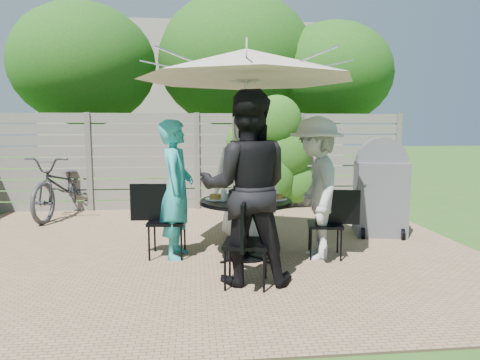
{
  "coord_description": "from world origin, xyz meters",
  "views": [
    {
      "loc": [
        -0.04,
        -5.18,
        1.57
      ],
      "look_at": [
        0.51,
        0.02,
        0.93
      ],
      "focal_mm": 32.0,
      "sensor_mm": 36.0,
      "label": 1
    }
  ],
  "objects": [
    {
      "name": "backyard_envelope",
      "position": [
        0.09,
        10.29,
        2.61
      ],
      "size": [
        60.0,
        60.0,
        5.0
      ],
      "color": "#2F571B",
      "rests_on": "ground"
    },
    {
      "name": "patio_table",
      "position": [
        0.56,
        -0.18,
        0.5
      ],
      "size": [
        1.21,
        1.21,
        0.71
      ],
      "rotation": [
        0.0,
        0.0,
        -0.12
      ],
      "color": "black",
      "rests_on": "ground"
    },
    {
      "name": "umbrella",
      "position": [
        0.56,
        -0.18,
        2.29
      ],
      "size": [
        2.83,
        2.83,
        2.47
      ],
      "rotation": [
        0.0,
        0.0,
        -0.12
      ],
      "color": "silver",
      "rests_on": "ground"
    },
    {
      "name": "chair_back",
      "position": [
        0.67,
        0.78,
        0.28
      ],
      "size": [
        0.5,
        0.7,
        0.94
      ],
      "rotation": [
        0.0,
        0.0,
        4.6
      ],
      "color": "black",
      "rests_on": "ground"
    },
    {
      "name": "person_back",
      "position": [
        0.66,
        0.64,
        0.92
      ],
      "size": [
        0.96,
        0.69,
        1.84
      ],
      "primitive_type": "imported",
      "rotation": [
        0.0,
        0.0,
        6.17
      ],
      "color": "white",
      "rests_on": "ground"
    },
    {
      "name": "chair_left",
      "position": [
        -0.4,
        -0.07,
        0.27
      ],
      "size": [
        0.67,
        0.47,
        0.9
      ],
      "rotation": [
        0.0,
        0.0,
        6.2
      ],
      "color": "black",
      "rests_on": "ground"
    },
    {
      "name": "person_left",
      "position": [
        -0.26,
        -0.08,
        0.83
      ],
      "size": [
        0.47,
        0.65,
        1.66
      ],
      "primitive_type": "imported",
      "rotation": [
        0.0,
        0.0,
        7.74
      ],
      "color": "teal",
      "rests_on": "ground"
    },
    {
      "name": "chair_front",
      "position": [
        0.45,
        -1.14,
        0.27
      ],
      "size": [
        0.51,
        0.68,
        0.89
      ],
      "rotation": [
        0.0,
        0.0,
        1.37
      ],
      "color": "black",
      "rests_on": "ground"
    },
    {
      "name": "person_front",
      "position": [
        0.46,
        -1.01,
        0.97
      ],
      "size": [
        1.02,
        0.84,
        1.94
      ],
      "primitive_type": "imported",
      "rotation": [
        0.0,
        0.0,
        3.02
      ],
      "color": "black",
      "rests_on": "ground"
    },
    {
      "name": "chair_right",
      "position": [
        1.52,
        -0.3,
        0.25
      ],
      "size": [
        0.64,
        0.48,
        0.84
      ],
      "rotation": [
        0.0,
        0.0,
        2.92
      ],
      "color": "black",
      "rests_on": "ground"
    },
    {
      "name": "person_right",
      "position": [
        1.39,
        -0.28,
        0.85
      ],
      "size": [
        0.76,
        1.17,
        1.7
      ],
      "primitive_type": "imported",
      "rotation": [
        0.0,
        0.0,
        4.59
      ],
      "color": "#ADAEA9",
      "rests_on": "ground"
    },
    {
      "name": "plate_back",
      "position": [
        0.6,
        0.18,
        0.74
      ],
      "size": [
        0.26,
        0.26,
        0.06
      ],
      "color": "white",
      "rests_on": "patio_table"
    },
    {
      "name": "plate_left",
      "position": [
        0.2,
        -0.14,
        0.74
      ],
      "size": [
        0.26,
        0.26,
        0.06
      ],
      "color": "white",
      "rests_on": "patio_table"
    },
    {
      "name": "plate_front",
      "position": [
        0.52,
        -0.54,
        0.74
      ],
      "size": [
        0.26,
        0.26,
        0.06
      ],
      "color": "white",
      "rests_on": "patio_table"
    },
    {
      "name": "plate_right",
      "position": [
        0.92,
        -0.22,
        0.74
      ],
      "size": [
        0.26,
        0.26,
        0.06
      ],
      "color": "white",
      "rests_on": "patio_table"
    },
    {
      "name": "glass_back",
      "position": [
        0.49,
        0.09,
        0.78
      ],
      "size": [
        0.07,
        0.07,
        0.14
      ],
      "primitive_type": "cylinder",
      "color": "silver",
      "rests_on": "patio_table"
    },
    {
      "name": "glass_left",
      "position": [
        0.29,
        -0.26,
        0.78
      ],
      "size": [
        0.07,
        0.07,
        0.14
      ],
      "primitive_type": "cylinder",
      "color": "silver",
      "rests_on": "patio_table"
    },
    {
      "name": "glass_front",
      "position": [
        0.64,
        -0.45,
        0.78
      ],
      "size": [
        0.07,
        0.07,
        0.14
      ],
      "primitive_type": "cylinder",
      "color": "silver",
      "rests_on": "patio_table"
    },
    {
      "name": "glass_right",
      "position": [
        0.83,
        -0.11,
        0.78
      ],
      "size": [
        0.07,
        0.07,
        0.14
      ],
      "primitive_type": "cylinder",
      "color": "silver",
      "rests_on": "patio_table"
    },
    {
      "name": "syrup_jug",
      "position": [
        0.51,
        -0.13,
        0.79
      ],
      "size": [
        0.09,
        0.09,
        0.16
      ],
      "primitive_type": "cylinder",
      "color": "#59280C",
      "rests_on": "patio_table"
    },
    {
      "name": "coffee_cup",
      "position": [
        0.69,
        0.02,
        0.77
      ],
      "size": [
        0.08,
        0.08,
        0.12
      ],
      "primitive_type": "cylinder",
      "color": "#C6B293",
      "rests_on": "patio_table"
    },
    {
      "name": "bicycle",
      "position": [
        -2.36,
        2.6,
        0.55
      ],
      "size": [
        1.07,
        2.17,
        1.09
      ],
      "primitive_type": "imported",
      "rotation": [
        0.0,
        0.0,
        -0.17
      ],
      "color": "#333338",
      "rests_on": "ground"
    },
    {
      "name": "bbq_grill",
      "position": [
        2.62,
        0.68,
        0.65
      ],
      "size": [
        0.81,
        0.68,
        1.43
      ],
      "rotation": [
        0.0,
        0.0,
        -0.23
      ],
      "color": "#4E4F53",
      "rests_on": "ground"
    }
  ]
}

